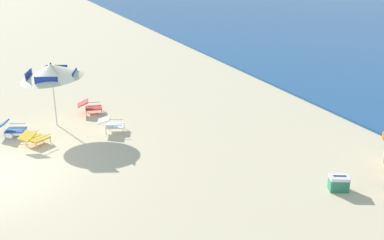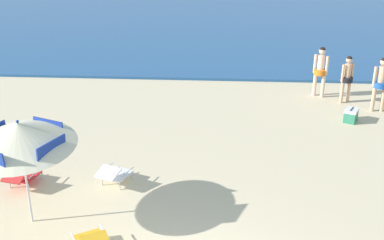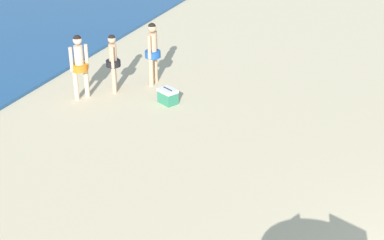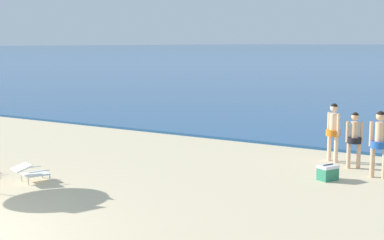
# 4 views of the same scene
# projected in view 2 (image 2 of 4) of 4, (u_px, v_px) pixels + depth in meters

# --- Properties ---
(beach_umbrella_striped_main) EXTENTS (2.21, 2.25, 2.30)m
(beach_umbrella_striped_main) POSITION_uv_depth(u_px,v_px,m) (19.00, 135.00, 9.00)
(beach_umbrella_striped_main) COLOR silver
(beach_umbrella_striped_main) RESTS_ON ground
(lounge_chair_facing_sea) EXTENTS (0.70, 0.97, 0.51)m
(lounge_chair_facing_sea) POSITION_uv_depth(u_px,v_px,m) (22.00, 176.00, 10.94)
(lounge_chair_facing_sea) COLOR red
(lounge_chair_facing_sea) RESTS_ON ground
(lounge_chair_spare_folded) EXTENTS (0.81, 0.99, 0.50)m
(lounge_chair_spare_folded) POSITION_uv_depth(u_px,v_px,m) (114.00, 174.00, 11.02)
(lounge_chair_spare_folded) COLOR white
(lounge_chair_spare_folded) RESTS_ON ground
(person_standing_near_shore) EXTENTS (0.46, 0.43, 1.77)m
(person_standing_near_shore) POSITION_uv_depth(u_px,v_px,m) (321.00, 68.00, 16.38)
(person_standing_near_shore) COLOR beige
(person_standing_near_shore) RESTS_ON ground
(person_standing_beside) EXTENTS (0.53, 0.44, 1.79)m
(person_standing_beside) POSITION_uv_depth(u_px,v_px,m) (381.00, 81.00, 15.05)
(person_standing_beside) COLOR #D8A87F
(person_standing_beside) RESTS_ON ground
(person_wading_in) EXTENTS (0.44, 0.40, 1.62)m
(person_wading_in) POSITION_uv_depth(u_px,v_px,m) (347.00, 76.00, 15.85)
(person_wading_in) COLOR #D8A87F
(person_wading_in) RESTS_ON ground
(cooler_box) EXTENTS (0.54, 0.60, 0.43)m
(cooler_box) POSITION_uv_depth(u_px,v_px,m) (351.00, 115.00, 14.57)
(cooler_box) COLOR #2D7F5B
(cooler_box) RESTS_ON ground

